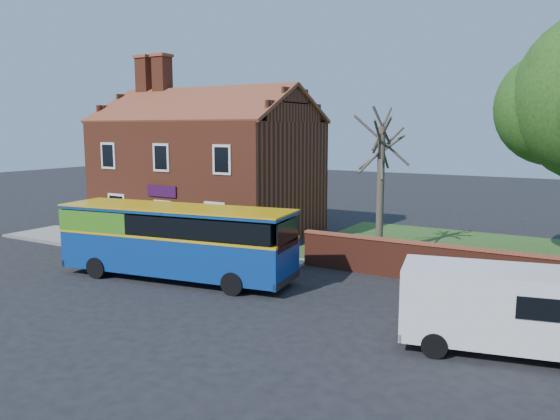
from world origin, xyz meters
The scene contains 7 objects.
ground centered at (0.00, 0.00, 0.00)m, with size 120.00×120.00×0.00m, color black.
pavement centered at (-7.00, 5.75, 0.06)m, with size 18.00×3.50×0.12m, color gray.
kerb centered at (-7.00, 4.00, 0.07)m, with size 18.00×0.15×0.14m, color slate.
shop_building centered at (-7.02, 11.50, 3.41)m, with size 12.30×8.13×10.50m.
bus centered at (-1.79, 2.17, 1.71)m, with size 10.10×3.89×3.00m.
van_near centered at (11.19, 1.05, 1.31)m, with size 5.66×3.22×2.34m.
bare_tree centered at (4.14, 10.61, 3.49)m, with size 2.55×3.04×6.81m.
Camera 1 is at (13.20, -14.46, 6.13)m, focal length 35.00 mm.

